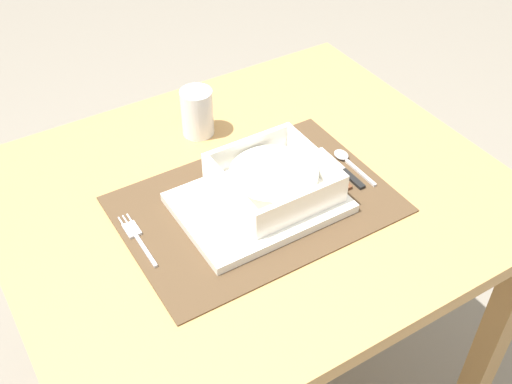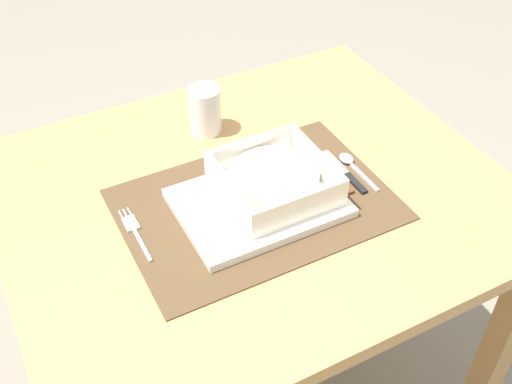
{
  "view_description": "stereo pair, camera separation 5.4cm",
  "coord_description": "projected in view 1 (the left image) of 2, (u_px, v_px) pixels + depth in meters",
  "views": [
    {
      "loc": [
        -0.43,
        -0.72,
        1.45
      ],
      "look_at": [
        -0.01,
        -0.04,
        0.74
      ],
      "focal_mm": 43.89,
      "sensor_mm": 36.0,
      "label": 1
    },
    {
      "loc": [
        -0.38,
        -0.75,
        1.45
      ],
      "look_at": [
        -0.01,
        -0.04,
        0.74
      ],
      "focal_mm": 43.89,
      "sensor_mm": 36.0,
      "label": 2
    }
  ],
  "objects": [
    {
      "name": "dining_table",
      "position": [
        252.0,
        232.0,
        1.19
      ],
      "size": [
        0.88,
        0.74,
        0.71
      ],
      "color": "#B2844C",
      "rests_on": "ground"
    },
    {
      "name": "placemat",
      "position": [
        256.0,
        204.0,
        1.08
      ],
      "size": [
        0.46,
        0.32,
        0.0
      ],
      "primitive_type": "cube",
      "color": "#4C3823",
      "rests_on": "dining_table"
    },
    {
      "name": "serving_plate",
      "position": [
        259.0,
        203.0,
        1.07
      ],
      "size": [
        0.27,
        0.2,
        0.02
      ],
      "primitive_type": "cube",
      "color": "white",
      "rests_on": "placemat"
    },
    {
      "name": "porridge_bowl",
      "position": [
        273.0,
        180.0,
        1.07
      ],
      "size": [
        0.18,
        0.18,
        0.06
      ],
      "color": "white",
      "rests_on": "serving_plate"
    },
    {
      "name": "fork",
      "position": [
        136.0,
        236.0,
        1.02
      ],
      "size": [
        0.02,
        0.13,
        0.0
      ],
      "rotation": [
        0.0,
        0.0,
        0.0
      ],
      "color": "silver",
      "rests_on": "placemat"
    },
    {
      "name": "spoon",
      "position": [
        345.0,
        159.0,
        1.17
      ],
      "size": [
        0.02,
        0.12,
        0.01
      ],
      "rotation": [
        0.0,
        0.0,
        -0.05
      ],
      "color": "silver",
      "rests_on": "placemat"
    },
    {
      "name": "butter_knife",
      "position": [
        343.0,
        170.0,
        1.15
      ],
      "size": [
        0.01,
        0.13,
        0.01
      ],
      "rotation": [
        0.0,
        0.0,
        0.02
      ],
      "color": "black",
      "rests_on": "placemat"
    },
    {
      "name": "bread_knife",
      "position": [
        329.0,
        170.0,
        1.15
      ],
      "size": [
        0.01,
        0.14,
        0.01
      ],
      "rotation": [
        0.0,
        0.0,
        -0.08
      ],
      "color": "#59331E",
      "rests_on": "placemat"
    },
    {
      "name": "drinking_glass",
      "position": [
        195.0,
        115.0,
        1.22
      ],
      "size": [
        0.06,
        0.06,
        0.1
      ],
      "color": "white",
      "rests_on": "dining_table"
    }
  ]
}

